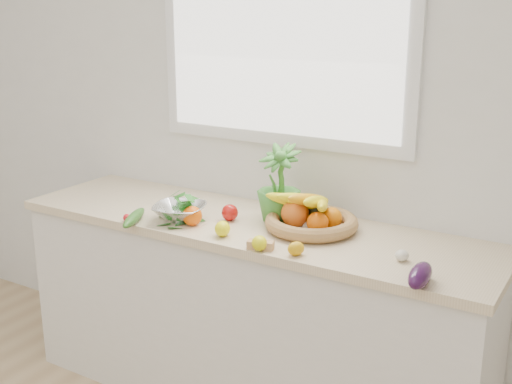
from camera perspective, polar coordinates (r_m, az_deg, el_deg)
The scene contains 20 objects.
back_wall at distance 3.02m, azimuth 2.35°, elevation 7.07°, with size 4.50×0.02×2.70m, color white.
counter_cabinet at distance 3.06m, azimuth -0.62°, elevation -11.00°, with size 2.20×0.58×0.86m, color silver.
countertop at distance 2.88m, azimuth -0.65°, elevation -3.01°, with size 2.24×0.62×0.04m, color beige.
window_frame at distance 2.97m, azimuth 2.30°, elevation 14.68°, with size 1.30×0.03×1.10m, color white.
window_pane at distance 2.95m, azimuth 2.10°, elevation 14.67°, with size 1.18×0.01×0.98m, color white.
orange_loose at distance 2.83m, azimuth -5.69°, elevation -2.12°, with size 0.09×0.09×0.09m, color #EB5907.
lemon_a at distance 2.53m, azimuth 0.30°, elevation -4.57°, with size 0.06×0.08×0.06m, color yellow.
lemon_b at distance 2.49m, azimuth 3.57°, elevation -5.04°, with size 0.06×0.07×0.06m, color #D99A0B.
lemon_c at distance 2.69m, azimuth -3.00°, elevation -3.27°, with size 0.07×0.08×0.07m, color #F3ED0D.
apple at distance 2.88m, azimuth -2.34°, elevation -1.84°, with size 0.08×0.08×0.08m, color #A8110D.
ginger at distance 2.55m, azimuth 0.40°, elevation -4.73°, with size 0.10×0.04×0.03m, color tan.
garlic_a at distance 2.69m, azimuth 5.38°, elevation -3.56°, with size 0.05×0.05×0.04m, color white.
garlic_b at distance 2.75m, azimuth 4.65°, elevation -3.08°, with size 0.05×0.05×0.04m, color beige.
garlic_c at distance 2.49m, azimuth 12.85°, elevation -5.53°, with size 0.05×0.05×0.04m, color silver.
eggplant at distance 2.29m, azimuth 14.38°, elevation -7.19°, with size 0.07×0.19×0.08m, color #2E0E35.
cucumber at distance 2.90m, azimuth -10.79°, elevation -2.26°, with size 0.05×0.26×0.05m, color #295719.
radish at distance 2.93m, azimuth -11.41°, elevation -2.25°, with size 0.03×0.03×0.03m, color red.
potted_herb at distance 2.83m, azimuth 2.06°, elevation 0.78°, with size 0.20×0.20×0.35m, color #3F8831.
fruit_basket at distance 2.76m, azimuth 4.90°, elevation -2.28°, with size 0.49×0.49×0.19m.
colander_with_spinach at distance 2.89m, azimuth -6.80°, elevation -1.39°, with size 0.29×0.29×0.12m.
Camera 1 is at (1.44, -0.36, 1.82)m, focal length 45.00 mm.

